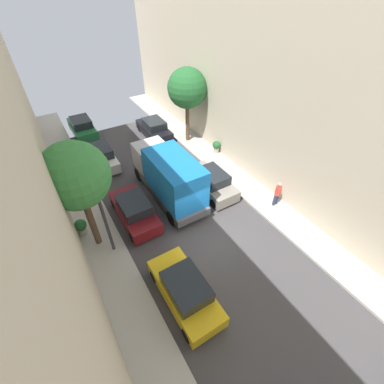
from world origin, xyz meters
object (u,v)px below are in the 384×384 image
(parked_car_left_2, at_px, (135,210))
(lamp_post, at_px, (100,204))
(potted_plant_3, at_px, (216,146))
(parked_car_left_4, at_px, (82,127))
(street_tree_1, at_px, (187,89))
(street_tree_0, at_px, (75,176))
(parked_car_left_1, at_px, (185,291))
(pedestrian, at_px, (278,193))
(parked_car_right_2, at_px, (154,129))
(parked_car_left_3, at_px, (101,156))
(parked_car_right_1, at_px, (211,182))
(delivery_truck, at_px, (169,175))
(potted_plant_2, at_px, (81,226))

(parked_car_left_2, xyz_separation_m, lamp_post, (-1.90, -1.58, 2.74))
(parked_car_left_2, relative_size, lamp_post, 0.85)
(potted_plant_3, bearing_deg, lamp_post, -154.08)
(parked_car_left_4, distance_m, street_tree_1, 10.33)
(street_tree_0, relative_size, street_tree_1, 1.02)
(parked_car_left_1, relative_size, pedestrian, 2.44)
(parked_car_left_4, bearing_deg, lamp_post, -97.73)
(parked_car_right_2, xyz_separation_m, pedestrian, (2.60, -12.33, 0.35))
(parked_car_left_3, relative_size, lamp_post, 0.85)
(parked_car_left_4, relative_size, pedestrian, 2.44)
(parked_car_left_1, xyz_separation_m, parked_car_left_2, (0.00, 5.94, 0.00))
(parked_car_left_3, height_order, parked_car_right_1, same)
(parked_car_left_3, distance_m, pedestrian, 13.09)
(potted_plant_3, relative_size, lamp_post, 0.20)
(parked_car_right_1, height_order, street_tree_0, street_tree_0)
(parked_car_left_4, bearing_deg, pedestrian, -63.41)
(parked_car_right_1, bearing_deg, street_tree_0, -176.00)
(parked_car_left_2, distance_m, street_tree_1, 10.58)
(parked_car_left_4, xyz_separation_m, delivery_truck, (2.70, -11.72, 1.07))
(parked_car_right_2, xyz_separation_m, lamp_post, (-7.30, -10.35, 2.74))
(parked_car_left_4, relative_size, potted_plant_2, 4.28)
(parked_car_left_4, xyz_separation_m, potted_plant_2, (-3.02, -12.02, -0.04))
(parked_car_left_2, bearing_deg, street_tree_1, 40.64)
(parked_car_left_3, height_order, delivery_truck, delivery_truck)
(parked_car_right_2, bearing_deg, potted_plant_3, -60.95)
(delivery_truck, relative_size, pedestrian, 3.84)
(parked_car_left_1, relative_size, potted_plant_3, 4.15)
(parked_car_right_1, distance_m, potted_plant_2, 8.44)
(parked_car_left_1, distance_m, lamp_post, 5.49)
(parked_car_left_1, bearing_deg, parked_car_left_4, 90.00)
(parked_car_left_2, xyz_separation_m, pedestrian, (8.00, -3.56, 0.35))
(parked_car_right_2, bearing_deg, lamp_post, -125.19)
(pedestrian, relative_size, lamp_post, 0.35)
(street_tree_1, distance_m, potted_plant_3, 4.94)
(parked_car_left_2, xyz_separation_m, parked_car_left_4, (0.00, 12.42, 0.00))
(parked_car_left_4, distance_m, street_tree_0, 13.90)
(parked_car_left_1, relative_size, potted_plant_2, 4.28)
(street_tree_1, relative_size, lamp_post, 1.21)
(parked_car_left_4, bearing_deg, parked_car_left_1, -90.00)
(parked_car_left_4, height_order, potted_plant_3, parked_car_left_4)
(pedestrian, distance_m, lamp_post, 10.37)
(parked_car_left_1, height_order, parked_car_left_3, same)
(potted_plant_3, bearing_deg, street_tree_1, 106.63)
(parked_car_left_1, xyz_separation_m, parked_car_right_2, (5.40, 14.71, 0.00))
(parked_car_right_1, relative_size, delivery_truck, 0.64)
(parked_car_left_2, height_order, lamp_post, lamp_post)
(parked_car_left_4, xyz_separation_m, parked_car_right_1, (5.40, -12.55, 0.00))
(delivery_truck, height_order, potted_plant_2, delivery_truck)
(delivery_truck, distance_m, potted_plant_3, 6.38)
(parked_car_left_2, bearing_deg, potted_plant_2, 172.58)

